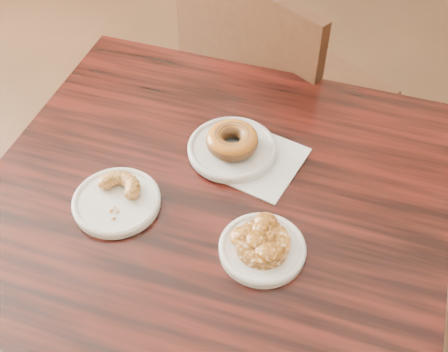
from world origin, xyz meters
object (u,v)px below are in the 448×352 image
at_px(apple_fritter, 263,242).
at_px(cruller_fragment, 115,195).
at_px(chair_far, 291,95).
at_px(cafe_table, 212,306).
at_px(glazed_donut, 232,140).

height_order(apple_fritter, cruller_fragment, apple_fritter).
distance_m(chair_far, cruller_fragment, 0.84).
bearing_deg(chair_far, cafe_table, 116.58).
height_order(glazed_donut, apple_fritter, glazed_donut).
bearing_deg(chair_far, glazed_donut, 116.52).
relative_size(chair_far, apple_fritter, 6.98).
distance_m(cafe_table, chair_far, 0.71).
bearing_deg(glazed_donut, apple_fritter, -53.53).
relative_size(cafe_table, apple_fritter, 6.61).
distance_m(cafe_table, apple_fritter, 0.43).
bearing_deg(apple_fritter, glazed_donut, 126.47).
xyz_separation_m(glazed_donut, apple_fritter, (0.14, -0.19, -0.01)).
height_order(chair_far, glazed_donut, chair_far).
relative_size(glazed_donut, apple_fritter, 0.80).
bearing_deg(chair_far, cruller_fragment, 104.87).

